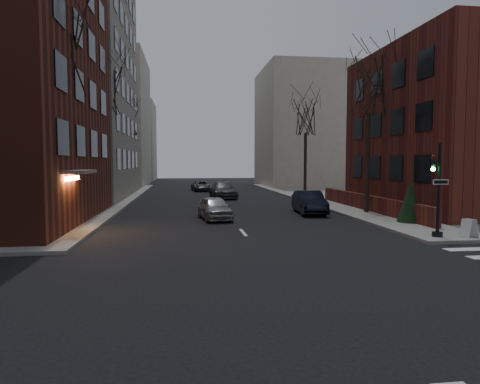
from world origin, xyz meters
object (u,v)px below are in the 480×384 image
at_px(tree_right_a, 369,87).
at_px(car_lane_silver, 215,208).
at_px(streetlamp_near, 102,149).
at_px(tree_left_c, 127,118).
at_px(tree_right_b, 306,117).
at_px(evergreen_shrub, 410,201).
at_px(tree_left_b, 103,88).
at_px(sandwich_board, 469,228).
at_px(parked_sedan, 309,202).
at_px(streetlamp_far, 136,154).
at_px(car_lane_far, 201,186).
at_px(tree_left_a, 56,55).
at_px(car_lane_gray, 223,190).
at_px(traffic_signal, 437,196).

xyz_separation_m(tree_right_a, car_lane_silver, (-9.81, -1.18, -7.36)).
bearing_deg(streetlamp_near, tree_left_c, 91.91).
distance_m(tree_right_b, evergreen_shrub, 19.73).
bearing_deg(tree_left_b, sandwich_board, -43.88).
bearing_deg(tree_right_a, car_lane_silver, -173.16).
relative_size(car_lane_silver, evergreen_shrub, 1.75).
bearing_deg(tree_right_a, parked_sedan, 168.30).
relative_size(tree_left_c, streetlamp_far, 1.55).
xyz_separation_m(car_lane_silver, sandwich_board, (10.24, -8.16, -0.12)).
bearing_deg(car_lane_far, tree_left_b, -123.75).
bearing_deg(car_lane_silver, tree_left_a, -167.63).
distance_m(tree_right_b, car_lane_gray, 10.56).
bearing_deg(tree_left_c, streetlamp_far, 73.30).
bearing_deg(streetlamp_far, car_lane_gray, -50.18).
distance_m(car_lane_silver, sandwich_board, 13.10).
height_order(tree_right_a, car_lane_far, tree_right_a).
distance_m(car_lane_silver, car_lane_far, 24.28).
relative_size(parked_sedan, car_lane_gray, 0.87).
xyz_separation_m(car_lane_silver, car_lane_far, (0.21, 24.28, -0.08)).
distance_m(tree_left_b, tree_right_b, 18.64).
distance_m(tree_left_c, car_lane_silver, 25.53).
height_order(traffic_signal, sandwich_board, traffic_signal).
relative_size(parked_sedan, car_lane_far, 1.06).
distance_m(tree_left_c, tree_right_a, 28.17).
distance_m(tree_left_c, streetlamp_far, 4.33).
bearing_deg(tree_right_b, sandwich_board, -88.95).
xyz_separation_m(tree_left_c, car_lane_silver, (7.79, -23.18, -7.36)).
xyz_separation_m(parked_sedan, car_lane_silver, (-6.26, -1.91, -0.07)).
xyz_separation_m(tree_right_b, car_lane_gray, (-8.00, -0.80, -6.84)).
distance_m(tree_left_a, car_lane_silver, 11.38).
height_order(tree_left_b, car_lane_silver, tree_left_b).
bearing_deg(tree_right_b, parked_sedan, -104.99).
height_order(parked_sedan, car_lane_far, parked_sedan).
xyz_separation_m(tree_left_a, streetlamp_far, (0.60, 28.00, -4.23)).
xyz_separation_m(tree_left_b, tree_right_a, (17.60, -8.00, -0.88)).
distance_m(tree_right_a, streetlamp_far, 29.65).
relative_size(traffic_signal, evergreen_shrub, 1.78).
relative_size(parked_sedan, car_lane_silver, 1.14).
relative_size(tree_left_a, evergreen_shrub, 4.57).
xyz_separation_m(traffic_signal, tree_left_b, (-16.74, 17.01, 7.00)).
bearing_deg(tree_right_b, traffic_signal, -92.15).
relative_size(traffic_signal, streetlamp_near, 0.64).
bearing_deg(tree_left_a, tree_left_b, 90.00).
xyz_separation_m(car_lane_gray, evergreen_shrub, (8.35, -17.89, 0.53)).
relative_size(tree_left_c, evergreen_shrub, 4.33).
height_order(car_lane_far, evergreen_shrub, evergreen_shrub).
distance_m(car_lane_silver, evergreen_shrub, 10.77).
height_order(tree_left_c, car_lane_gray, tree_left_c).
height_order(tree_right_a, streetlamp_near, tree_right_a).
bearing_deg(parked_sedan, sandwich_board, -64.05).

